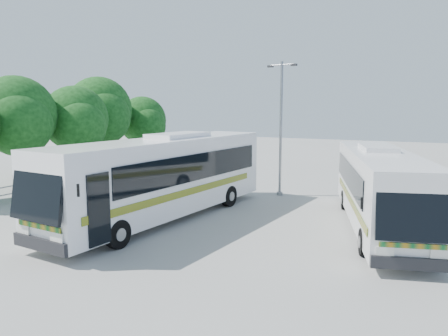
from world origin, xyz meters
The scene contains 10 objects.
ground centered at (0.00, 0.00, 0.00)m, with size 100.00×100.00×0.00m, color #969691.
kerb_divider centered at (-2.30, 2.00, 0.07)m, with size 0.40×16.00×0.15m, color #B2B2AD.
railing centered at (-10.00, 4.00, 0.74)m, with size 0.06×22.00×1.00m.
tree_far_b centered at (-13.02, 1.20, 4.57)m, with size 5.33×5.03×6.96m.
tree_far_c centered at (-12.12, 5.10, 4.26)m, with size 4.97×4.69×6.49m.
tree_far_d centered at (-13.31, 8.80, 4.82)m, with size 5.62×5.30×7.33m.
tree_far_e centered at (-12.63, 13.30, 3.89)m, with size 4.54×4.28×5.92m.
coach_main centered at (-1.00, -0.97, 2.01)m, with size 3.92×13.38×3.66m.
coach_adjacent centered at (7.95, 1.73, 1.77)m, with size 5.43×11.82×3.23m.
lamppost centered at (2.00, 6.41, 4.18)m, with size 1.84×0.58×7.58m.
Camera 1 is at (9.95, -17.26, 5.14)m, focal length 35.00 mm.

